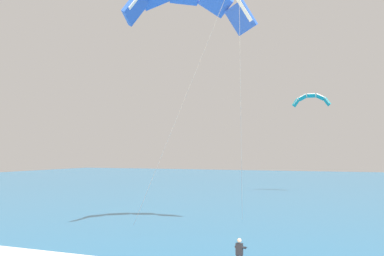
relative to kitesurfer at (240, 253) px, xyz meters
name	(u,v)px	position (x,y,z in m)	size (l,w,h in m)	color
sea	(364,187)	(5.64, 57.09, -0.84)	(200.00, 120.00, 0.20)	teal
kitesurfer	(240,253)	(0.00, 0.00, 0.00)	(0.55, 0.55, 1.69)	#232328
kite_primary	(188,3)	(-5.68, 6.88, 15.95)	(9.18, 9.53, 17.19)	blue
kite_distant	(311,99)	(-0.91, 40.80, 12.69)	(5.30, 1.62, 1.91)	teal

